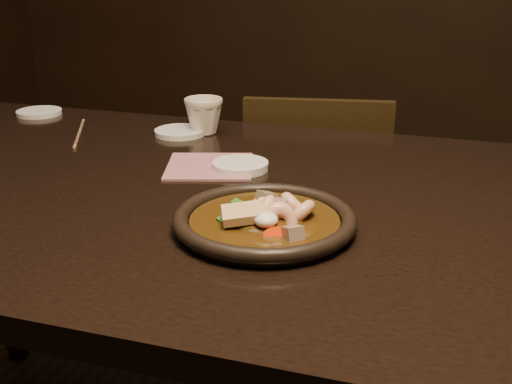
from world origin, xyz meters
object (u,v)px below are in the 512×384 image
(plate, at_px, (265,221))
(table, at_px, (180,225))
(chair, at_px, (315,223))
(tea_cup, at_px, (204,115))

(plate, bearing_deg, table, 145.37)
(table, height_order, plate, plate)
(chair, bearing_deg, tea_cup, 46.38)
(chair, bearing_deg, plate, 86.09)
(plate, relative_size, tea_cup, 3.14)
(table, relative_size, tea_cup, 18.78)
(chair, xyz_separation_m, tea_cup, (-0.20, -0.30, 0.36))
(chair, xyz_separation_m, plate, (0.09, -0.76, 0.33))
(table, height_order, tea_cup, tea_cup)
(plate, bearing_deg, chair, 96.48)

